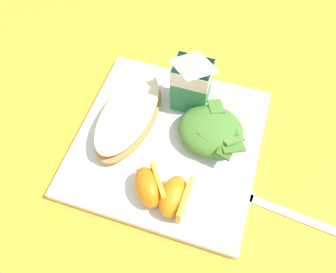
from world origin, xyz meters
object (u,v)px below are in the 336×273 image
cheesy_pizza_bread (129,117)px  green_salad_pile (211,130)px  white_plate (168,142)px  orange_wedge_middle (175,196)px  metal_fork (281,210)px  orange_wedge_front (148,186)px  milk_carton (192,80)px

cheesy_pizza_bread → green_salad_pile: green_salad_pile is taller
white_plate → orange_wedge_middle: (0.04, -0.09, 0.03)m
orange_wedge_middle → metal_fork: bearing=14.5°
orange_wedge_front → metal_fork: (0.19, 0.04, -0.03)m
white_plate → metal_fork: (0.19, -0.05, -0.01)m
orange_wedge_middle → metal_fork: size_ratio=0.32×
orange_wedge_front → orange_wedge_middle: same height
cheesy_pizza_bread → orange_wedge_middle: orange_wedge_middle is taller
cheesy_pizza_bread → orange_wedge_front: bearing=-56.1°
green_salad_pile → cheesy_pizza_bread: bearing=-174.1°
cheesy_pizza_bread → metal_fork: size_ratio=0.94×
green_salad_pile → milk_carton: 0.08m
white_plate → orange_wedge_middle: size_ratio=4.59×
orange_wedge_front → white_plate: bearing=89.8°
metal_fork → milk_carton: bearing=142.6°
green_salad_pile → metal_fork: green_salad_pile is taller
orange_wedge_middle → white_plate: bearing=112.7°
orange_wedge_middle → milk_carton: bearing=98.5°
cheesy_pizza_bread → orange_wedge_middle: bearing=-44.2°
white_plate → green_salad_pile: green_salad_pile is taller
cheesy_pizza_bread → metal_fork: bearing=-14.4°
metal_fork → green_salad_pile: bearing=148.1°
cheesy_pizza_bread → green_salad_pile: (0.13, 0.01, 0.00)m
cheesy_pizza_bread → orange_wedge_middle: (0.11, -0.10, 0.00)m
green_salad_pile → metal_fork: size_ratio=0.57×
milk_carton → orange_wedge_front: size_ratio=1.58×
milk_carton → metal_fork: (0.17, -0.13, -0.07)m
cheesy_pizza_bread → milk_carton: 0.11m
cheesy_pizza_bread → green_salad_pile: bearing=5.9°
orange_wedge_front → orange_wedge_middle: (0.04, -0.00, 0.00)m
white_plate → orange_wedge_front: size_ratio=4.02×
milk_carton → metal_fork: size_ratio=0.58×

